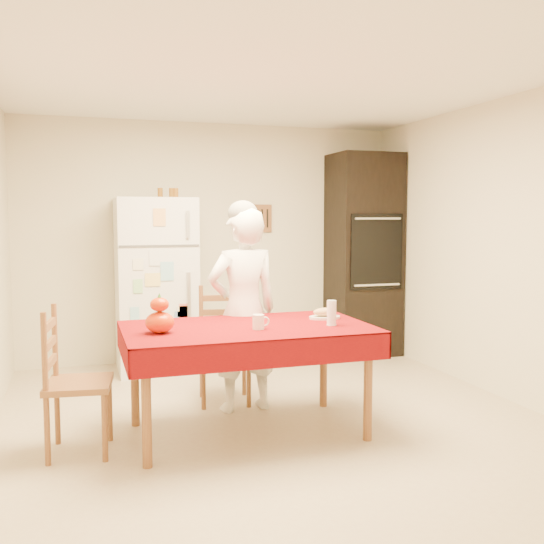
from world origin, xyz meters
name	(u,v)px	position (x,y,z in m)	size (l,w,h in m)	color
floor	(278,424)	(0.00, 0.00, 0.00)	(4.50, 4.50, 0.00)	tan
room_shell	(279,202)	(0.00, 0.00, 1.62)	(4.02, 4.52, 2.51)	beige
refrigerator	(156,285)	(-0.65, 1.88, 0.85)	(0.75, 0.74, 1.70)	white
oven_cabinet	(363,255)	(1.63, 1.93, 1.10)	(0.70, 0.62, 2.20)	black
dining_table	(247,336)	(-0.26, -0.10, 0.69)	(1.70, 1.00, 0.76)	brown
chair_far	(224,340)	(-0.24, 0.70, 0.51)	(0.48, 0.46, 0.95)	brown
chair_left	(68,376)	(-1.45, -0.11, 0.51)	(0.45, 0.47, 0.95)	brown
seated_woman	(243,310)	(-0.15, 0.41, 0.79)	(0.58, 0.38, 1.59)	white
coffee_mug	(258,322)	(-0.22, -0.24, 0.81)	(0.08, 0.08, 0.10)	white
pumpkin_lower	(160,322)	(-0.87, -0.17, 0.83)	(0.19, 0.19, 0.14)	#C85404
pumpkin_upper	(159,305)	(-0.87, -0.17, 0.95)	(0.12, 0.12, 0.09)	#C33404
wine_glass	(332,313)	(0.31, -0.25, 0.85)	(0.07, 0.07, 0.18)	white
bread_plate	(325,317)	(0.37, 0.02, 0.77)	(0.24, 0.24, 0.02)	silver
bread_loaf	(325,312)	(0.37, 0.02, 0.81)	(0.18, 0.10, 0.06)	#9D704D
spice_jar_left	(160,193)	(-0.59, 1.93, 1.75)	(0.05, 0.05, 0.10)	brown
spice_jar_mid	(172,193)	(-0.47, 1.93, 1.75)	(0.05, 0.05, 0.10)	brown
spice_jar_right	(176,193)	(-0.43, 1.93, 1.75)	(0.05, 0.05, 0.10)	#91581A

